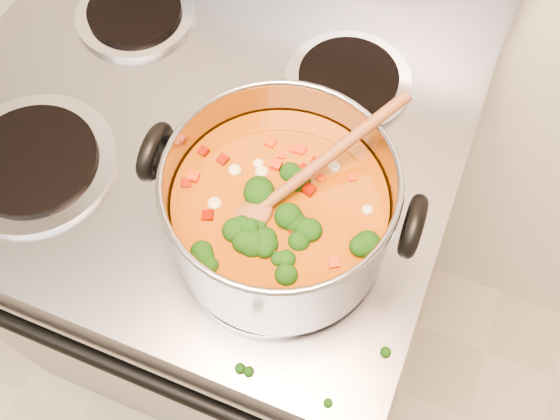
% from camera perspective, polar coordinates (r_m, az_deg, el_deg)
% --- Properties ---
extents(electric_range, '(0.79, 0.71, 1.08)m').
position_cam_1_polar(electric_range, '(1.35, -5.29, -3.08)').
color(electric_range, gray).
rests_on(electric_range, ground).
extents(stockpot, '(0.34, 0.28, 0.17)m').
position_cam_1_polar(stockpot, '(0.77, 0.01, -0.07)').
color(stockpot, '#95959C').
rests_on(stockpot, electric_range).
extents(wooden_spoon, '(0.17, 0.23, 0.10)m').
position_cam_1_polar(wooden_spoon, '(0.73, 0.86, 2.12)').
color(wooden_spoon, brown).
rests_on(wooden_spoon, stockpot).
extents(cooktop_crumbs, '(0.40, 0.33, 0.01)m').
position_cam_1_polar(cooktop_crumbs, '(0.85, 2.26, -2.00)').
color(cooktop_crumbs, black).
rests_on(cooktop_crumbs, electric_range).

